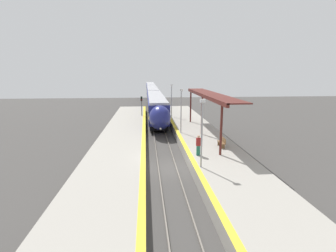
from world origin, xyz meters
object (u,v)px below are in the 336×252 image
(train, at_px, (152,94))
(lamppost_near, at_px, (202,129))
(lamppost_far, at_px, (171,98))
(platform_bench, at_px, (222,142))
(lamppost_mid, at_px, (181,108))
(railway_signal, at_px, (142,106))
(person_waiting, at_px, (198,145))

(train, bearing_deg, lamppost_near, -87.25)
(train, xyz_separation_m, lamppost_far, (2.25, -24.93, 1.52))
(platform_bench, height_order, lamppost_mid, lamppost_mid)
(railway_signal, bearing_deg, person_waiting, -76.61)
(platform_bench, height_order, railway_signal, railway_signal)
(railway_signal, height_order, lamppost_near, lamppost_near)
(train, distance_m, person_waiting, 44.29)
(train, relative_size, person_waiting, 41.59)
(train, xyz_separation_m, lamppost_near, (2.25, -46.88, 1.52))
(person_waiting, bearing_deg, lamppost_mid, 92.26)
(person_waiting, bearing_deg, lamppost_far, 90.97)
(railway_signal, relative_size, lamppost_near, 0.80)
(train, relative_size, lamppost_far, 14.40)
(person_waiting, xyz_separation_m, lamppost_mid, (-0.33, 8.31, 1.96))
(railway_signal, bearing_deg, lamppost_near, -78.87)
(platform_bench, relative_size, lamppost_near, 0.29)
(railway_signal, distance_m, lamppost_near, 23.72)
(person_waiting, bearing_deg, lamppost_near, -96.99)
(platform_bench, height_order, lamppost_far, lamppost_far)
(lamppost_near, bearing_deg, person_waiting, 83.01)
(person_waiting, relative_size, railway_signal, 0.43)
(railway_signal, height_order, lamppost_mid, lamppost_mid)
(railway_signal, height_order, lamppost_far, lamppost_far)
(platform_bench, xyz_separation_m, lamppost_far, (-2.99, 17.04, 2.37))
(lamppost_near, xyz_separation_m, lamppost_mid, (0.00, 10.98, 0.00))
(platform_bench, distance_m, lamppost_near, 6.22)
(train, distance_m, platform_bench, 42.30)
(train, relative_size, platform_bench, 49.96)
(person_waiting, height_order, lamppost_near, lamppost_near)
(lamppost_far, bearing_deg, lamppost_near, -90.00)
(person_waiting, height_order, lamppost_mid, lamppost_mid)
(person_waiting, xyz_separation_m, railway_signal, (-4.90, 20.57, 0.61))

